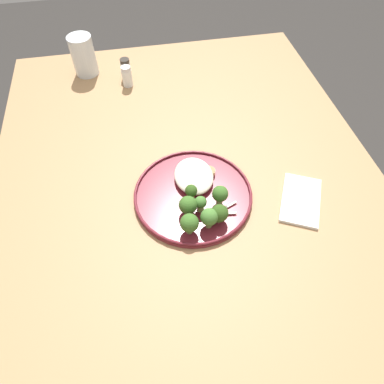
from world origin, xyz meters
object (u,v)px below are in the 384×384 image
(broccoli_floret_beside_noodles, at_px, (188,205))
(water_glass, at_px, (84,58))
(seared_scallop_half_hidden, at_px, (191,174))
(seared_scallop_center_golden, at_px, (183,174))
(folded_napkin, at_px, (301,200))
(salt_shaker, at_px, (127,76))
(dinner_plate, at_px, (192,195))
(broccoli_floret_left_leaning, at_px, (191,192))
(broccoli_floret_split_head, at_px, (189,223))
(seared_scallop_right_edge, at_px, (209,172))
(broccoli_floret_small_sprig, at_px, (209,217))
(broccoli_floret_right_tilted, at_px, (201,203))
(seared_scallop_tilted_round, at_px, (197,186))
(pepper_shaker, at_px, (126,69))
(broccoli_floret_near_rim, at_px, (220,194))
(broccoli_floret_front_edge, at_px, (219,213))

(broccoli_floret_beside_noodles, bearing_deg, water_glass, 19.58)
(seared_scallop_half_hidden, bearing_deg, seared_scallop_center_golden, 81.95)
(folded_napkin, xyz_separation_m, salt_shaker, (0.55, 0.38, 0.03))
(dinner_plate, xyz_separation_m, broccoli_floret_left_leaning, (-0.02, 0.00, 0.03))
(seared_scallop_half_hidden, xyz_separation_m, broccoli_floret_beside_noodles, (-0.11, 0.03, 0.02))
(broccoli_floret_beside_noodles, bearing_deg, broccoli_floret_split_head, 172.90)
(seared_scallop_center_golden, bearing_deg, seared_scallop_right_edge, -91.92)
(broccoli_floret_left_leaning, height_order, broccoli_floret_small_sprig, broccoli_floret_small_sprig)
(broccoli_floret_right_tilted, height_order, broccoli_floret_left_leaning, broccoli_floret_left_leaning)
(seared_scallop_tilted_round, height_order, broccoli_floret_small_sprig, broccoli_floret_small_sprig)
(dinner_plate, bearing_deg, seared_scallop_half_hidden, -9.26)
(dinner_plate, distance_m, water_glass, 0.64)
(folded_napkin, bearing_deg, broccoli_floret_small_sprig, 97.94)
(seared_scallop_tilted_round, xyz_separation_m, pepper_shaker, (0.52, 0.13, 0.01))
(seared_scallop_half_hidden, xyz_separation_m, seared_scallop_center_golden, (0.00, 0.02, 0.00))
(folded_napkin, bearing_deg, water_glass, 37.81)
(seared_scallop_right_edge, distance_m, folded_napkin, 0.24)
(seared_scallop_half_hidden, relative_size, broccoli_floret_left_leaning, 0.66)
(seared_scallop_tilted_round, bearing_deg, folded_napkin, -107.86)
(broccoli_floret_left_leaning, bearing_deg, salt_shaker, 12.49)
(seared_scallop_right_edge, xyz_separation_m, broccoli_floret_right_tilted, (-0.10, 0.04, 0.02))
(broccoli_floret_split_head, height_order, salt_shaker, same)
(seared_scallop_tilted_round, distance_m, broccoli_floret_split_head, 0.13)
(broccoli_floret_near_rim, height_order, folded_napkin, broccoli_floret_near_rim)
(water_glass, bearing_deg, broccoli_floret_left_leaning, -158.16)
(seared_scallop_half_hidden, height_order, broccoli_floret_beside_noodles, broccoli_floret_beside_noodles)
(seared_scallop_center_golden, height_order, seared_scallop_tilted_round, seared_scallop_center_golden)
(broccoli_floret_small_sprig, height_order, folded_napkin, broccoli_floret_small_sprig)
(seared_scallop_tilted_round, bearing_deg, seared_scallop_half_hidden, 10.95)
(broccoli_floret_front_edge, bearing_deg, water_glass, 23.43)
(dinner_plate, xyz_separation_m, folded_napkin, (-0.06, -0.26, -0.00))
(broccoli_floret_near_rim, bearing_deg, dinner_plate, 56.54)
(dinner_plate, bearing_deg, broccoli_floret_near_rim, -123.46)
(broccoli_floret_near_rim, bearing_deg, seared_scallop_center_golden, 36.18)
(dinner_plate, xyz_separation_m, broccoli_floret_near_rim, (-0.04, -0.06, 0.04))
(seared_scallop_right_edge, distance_m, salt_shaker, 0.47)
(broccoli_floret_left_leaning, relative_size, broccoli_floret_beside_noodles, 0.94)
(seared_scallop_tilted_round, relative_size, broccoli_floret_left_leaning, 0.69)
(broccoli_floret_right_tilted, bearing_deg, broccoli_floret_near_rim, -78.49)
(broccoli_floret_right_tilted, height_order, broccoli_floret_beside_noodles, broccoli_floret_beside_noodles)
(seared_scallop_right_edge, height_order, broccoli_floret_beside_noodles, broccoli_floret_beside_noodles)
(seared_scallop_right_edge, distance_m, broccoli_floret_right_tilted, 0.11)
(pepper_shaker, bearing_deg, folded_napkin, -147.88)
(broccoli_floret_near_rim, distance_m, folded_napkin, 0.21)
(seared_scallop_half_hidden, xyz_separation_m, pepper_shaker, (0.48, 0.13, 0.01))
(seared_scallop_center_golden, bearing_deg, broccoli_floret_split_head, 175.05)
(broccoli_floret_right_tilted, relative_size, broccoli_floret_beside_noodles, 0.86)
(broccoli_floret_split_head, xyz_separation_m, broccoli_floret_small_sprig, (0.01, -0.05, -0.00))
(pepper_shaker, bearing_deg, broccoli_floret_split_head, -171.83)
(broccoli_floret_split_head, bearing_deg, pepper_shaker, 8.17)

